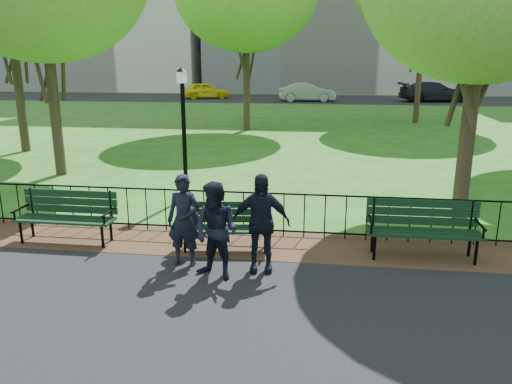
# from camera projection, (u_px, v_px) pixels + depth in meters

# --- Properties ---
(ground) EXTENTS (120.00, 120.00, 0.00)m
(ground) POSITION_uv_depth(u_px,v_px,m) (212.00, 276.00, 8.11)
(ground) COLOR #265616
(dirt_strip) EXTENTS (60.00, 1.60, 0.01)m
(dirt_strip) POSITION_uv_depth(u_px,v_px,m) (229.00, 242.00, 9.54)
(dirt_strip) COLOR #362716
(dirt_strip) RESTS_ON ground
(far_street) EXTENTS (70.00, 9.00, 0.01)m
(far_street) POSITION_uv_depth(u_px,v_px,m) (304.00, 99.00, 41.57)
(far_street) COLOR black
(far_street) RESTS_ON ground
(iron_fence) EXTENTS (24.06, 0.06, 1.00)m
(iron_fence) POSITION_uv_depth(u_px,v_px,m) (234.00, 211.00, 9.89)
(iron_fence) COLOR black
(iron_fence) RESTS_ON ground
(park_bench_main) EXTENTS (1.73, 0.70, 0.95)m
(park_bench_main) POSITION_uv_depth(u_px,v_px,m) (208.00, 219.00, 9.04)
(park_bench_main) COLOR black
(park_bench_main) RESTS_ON ground
(park_bench_left_a) EXTENTS (1.88, 0.60, 1.06)m
(park_bench_left_a) POSITION_uv_depth(u_px,v_px,m) (67.00, 211.00, 9.51)
(park_bench_left_a) COLOR black
(park_bench_left_a) RESTS_ON ground
(park_bench_right_a) EXTENTS (1.95, 0.62, 1.10)m
(park_bench_right_a) POSITION_uv_depth(u_px,v_px,m) (423.00, 223.00, 8.74)
(park_bench_right_a) COLOR black
(park_bench_right_a) RESTS_ON ground
(lamppost) EXTENTS (0.29, 0.29, 3.21)m
(lamppost) POSITION_uv_depth(u_px,v_px,m) (184.00, 129.00, 12.12)
(lamppost) COLOR black
(lamppost) RESTS_ON ground
(person_left) EXTENTS (0.59, 0.41, 1.57)m
(person_left) POSITION_uv_depth(u_px,v_px,m) (184.00, 221.00, 8.35)
(person_left) COLOR black
(person_left) RESTS_ON asphalt_path
(person_mid) EXTENTS (0.86, 0.65, 1.58)m
(person_mid) POSITION_uv_depth(u_px,v_px,m) (216.00, 231.00, 7.84)
(person_mid) COLOR black
(person_mid) RESTS_ON asphalt_path
(person_right) EXTENTS (1.00, 0.49, 1.65)m
(person_right) POSITION_uv_depth(u_px,v_px,m) (260.00, 223.00, 8.11)
(person_right) COLOR black
(person_right) RESTS_ON asphalt_path
(taxi) EXTENTS (4.25, 2.77, 1.35)m
(taxi) POSITION_uv_depth(u_px,v_px,m) (206.00, 90.00, 41.80)
(taxi) COLOR yellow
(taxi) RESTS_ON far_street
(sedan_silver) EXTENTS (4.53, 2.00, 1.45)m
(sedan_silver) POSITION_uv_depth(u_px,v_px,m) (307.00, 92.00, 39.10)
(sedan_silver) COLOR #9B9EA3
(sedan_silver) RESTS_ON far_street
(sedan_dark) EXTENTS (5.54, 2.96, 1.53)m
(sedan_dark) POSITION_uv_depth(u_px,v_px,m) (434.00, 92.00, 38.87)
(sedan_dark) COLOR black
(sedan_dark) RESTS_ON far_street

